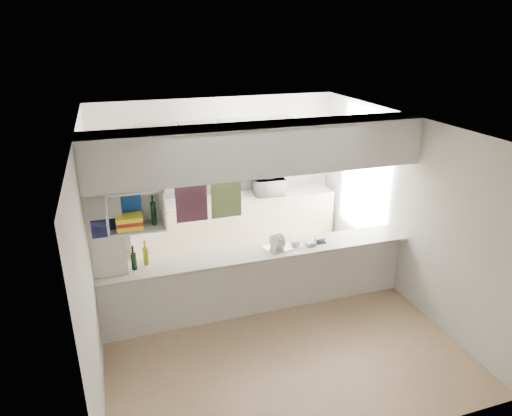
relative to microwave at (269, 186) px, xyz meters
name	(u,v)px	position (x,y,z in m)	size (l,w,h in m)	color
floor	(261,310)	(-0.85, -2.06, -1.07)	(4.80, 4.80, 0.00)	tan
ceiling	(262,124)	(-0.85, -2.06, 1.53)	(4.80, 4.80, 0.00)	white
wall_back	(218,172)	(-0.85, 0.34, 0.23)	(4.20, 4.20, 0.00)	silver
wall_left	(90,247)	(-2.95, -2.06, 0.23)	(4.80, 4.80, 0.00)	silver
wall_right	(401,206)	(1.25, -2.06, 0.23)	(4.80, 4.80, 0.00)	silver
servery_partition	(248,200)	(-1.02, -2.06, 0.59)	(4.20, 0.50, 2.60)	silver
cubby_shelf	(134,211)	(-2.42, -2.12, 0.64)	(0.65, 0.35, 0.50)	white
kitchen_run	(231,202)	(-0.69, 0.08, -0.24)	(3.60, 0.63, 2.24)	beige
microwave	(269,186)	(0.00, 0.00, 0.00)	(0.53, 0.36, 0.29)	white
bowl	(269,177)	(-0.01, 0.00, 0.18)	(0.23, 0.23, 0.06)	#0E3F9A
dish_rack	(280,242)	(-0.58, -2.05, -0.06)	(0.46, 0.39, 0.21)	silver
cup	(279,245)	(-0.61, -2.09, -0.08)	(0.13, 0.13, 0.10)	white
wine_bottles	(140,258)	(-2.40, -2.00, -0.03)	(0.22, 0.15, 0.32)	black
plastic_tubs	(307,242)	(-0.18, -2.05, -0.12)	(0.49, 0.21, 0.06)	silver
utensil_jar	(201,196)	(-1.21, 0.09, -0.08)	(0.10, 0.10, 0.14)	black
knife_block	(217,192)	(-0.92, 0.12, -0.05)	(0.09, 0.08, 0.19)	brown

